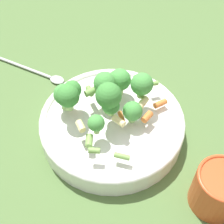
# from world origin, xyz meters

# --- Properties ---
(ground_plane) EXTENTS (3.00, 3.00, 0.00)m
(ground_plane) POSITION_xyz_m (0.00, 0.00, 0.00)
(ground_plane) COLOR #4C6B38
(bowl) EXTENTS (0.29, 0.29, 0.05)m
(bowl) POSITION_xyz_m (0.00, 0.00, 0.03)
(bowl) COLOR white
(bowl) RESTS_ON ground_plane
(pasta_salad) EXTENTS (0.22, 0.19, 0.10)m
(pasta_salad) POSITION_xyz_m (0.00, 0.02, 0.10)
(pasta_salad) COLOR #8CB766
(pasta_salad) RESTS_ON bowl
(cup) EXTENTS (0.09, 0.09, 0.09)m
(cup) POSITION_xyz_m (-0.04, -0.23, 0.04)
(cup) COLOR #CC4C23
(cup) RESTS_ON ground_plane
(spoon) EXTENTS (0.03, 0.20, 0.01)m
(spoon) POSITION_xyz_m (0.06, 0.23, 0.01)
(spoon) COLOR silver
(spoon) RESTS_ON ground_plane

